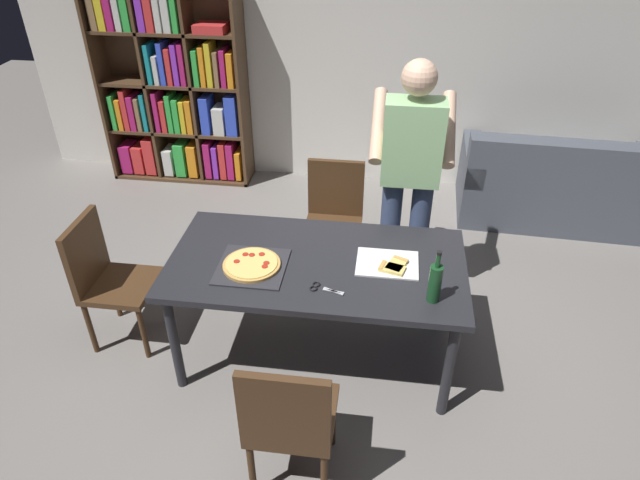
# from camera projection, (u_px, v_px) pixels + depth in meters

# --- Properties ---
(ground_plane) EXTENTS (12.00, 12.00, 0.00)m
(ground_plane) POSITION_uv_depth(u_px,v_px,m) (317.00, 352.00, 3.69)
(ground_plane) COLOR gray
(back_wall) EXTENTS (6.40, 0.10, 2.80)m
(back_wall) POSITION_uv_depth(u_px,v_px,m) (356.00, 36.00, 5.04)
(back_wall) COLOR silver
(back_wall) RESTS_ON ground_plane
(dining_table) EXTENTS (1.75, 0.91, 0.75)m
(dining_table) POSITION_uv_depth(u_px,v_px,m) (317.00, 271.00, 3.31)
(dining_table) COLOR #232328
(dining_table) RESTS_ON ground_plane
(chair_near_camera) EXTENTS (0.42, 0.42, 0.90)m
(chair_near_camera) POSITION_uv_depth(u_px,v_px,m) (289.00, 418.00, 2.63)
(chair_near_camera) COLOR #472D19
(chair_near_camera) RESTS_ON ground_plane
(chair_far_side) EXTENTS (0.42, 0.42, 0.90)m
(chair_far_side) POSITION_uv_depth(u_px,v_px,m) (334.00, 214.00, 4.18)
(chair_far_side) COLOR #472D19
(chair_far_side) RESTS_ON ground_plane
(chair_left_end) EXTENTS (0.42, 0.42, 0.90)m
(chair_left_end) POSITION_uv_depth(u_px,v_px,m) (106.00, 274.00, 3.55)
(chair_left_end) COLOR #472D19
(chair_left_end) RESTS_ON ground_plane
(couch) EXTENTS (1.74, 0.93, 0.85)m
(couch) POSITION_uv_depth(u_px,v_px,m) (558.00, 188.00, 4.94)
(couch) COLOR #4C515B
(couch) RESTS_ON ground_plane
(bookshelf) EXTENTS (1.40, 0.35, 1.95)m
(bookshelf) POSITION_uv_depth(u_px,v_px,m) (175.00, 89.00, 5.32)
(bookshelf) COLOR #513823
(bookshelf) RESTS_ON ground_plane
(person_serving_pizza) EXTENTS (0.55, 0.54, 1.75)m
(person_serving_pizza) POSITION_uv_depth(u_px,v_px,m) (410.00, 173.00, 3.67)
(person_serving_pizza) COLOR #38476B
(person_serving_pizza) RESTS_ON ground_plane
(pepperoni_pizza_on_tray) EXTENTS (0.39, 0.39, 0.04)m
(pepperoni_pizza_on_tray) POSITION_uv_depth(u_px,v_px,m) (252.00, 265.00, 3.21)
(pepperoni_pizza_on_tray) COLOR #2D2D33
(pepperoni_pizza_on_tray) RESTS_ON dining_table
(pizza_slices_on_towel) EXTENTS (0.36, 0.28, 0.03)m
(pizza_slices_on_towel) POSITION_uv_depth(u_px,v_px,m) (390.00, 264.00, 3.22)
(pizza_slices_on_towel) COLOR white
(pizza_slices_on_towel) RESTS_ON dining_table
(wine_bottle) EXTENTS (0.07, 0.07, 0.32)m
(wine_bottle) POSITION_uv_depth(u_px,v_px,m) (435.00, 282.00, 2.91)
(wine_bottle) COLOR #194723
(wine_bottle) RESTS_ON dining_table
(kitchen_scissors) EXTENTS (0.20, 0.10, 0.01)m
(kitchen_scissors) POSITION_uv_depth(u_px,v_px,m) (322.00, 288.00, 3.05)
(kitchen_scissors) COLOR silver
(kitchen_scissors) RESTS_ON dining_table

